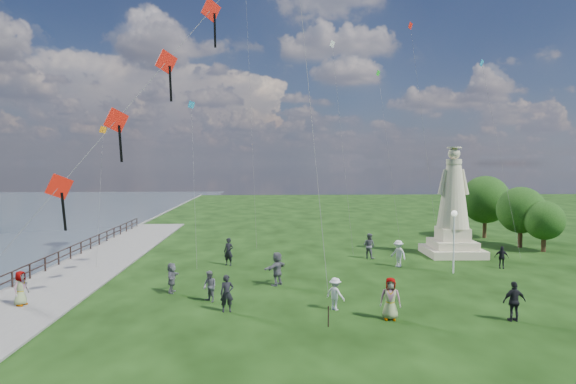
{
  "coord_description": "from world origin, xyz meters",
  "views": [
    {
      "loc": [
        -2.17,
        -17.12,
        6.99
      ],
      "look_at": [
        -1.0,
        8.0,
        5.5
      ],
      "focal_mm": 30.0,
      "sensor_mm": 36.0,
      "label": 1
    }
  ],
  "objects_px": {
    "statue": "(453,215)",
    "person_11": "(277,269)",
    "person_8": "(398,253)",
    "person_0": "(227,293)",
    "person_4": "(390,299)",
    "lamppost": "(454,228)",
    "person_2": "(335,294)",
    "person_10": "(21,290)",
    "person_1": "(210,286)",
    "person_9": "(502,257)",
    "person_6": "(229,252)",
    "person_3": "(514,301)",
    "person_7": "(369,246)",
    "person_5": "(172,278)"
  },
  "relations": [
    {
      "from": "statue",
      "to": "person_11",
      "type": "xyz_separation_m",
      "value": [
        -13.59,
        -8.46,
        -2.15
      ]
    },
    {
      "from": "person_8",
      "to": "person_0",
      "type": "bearing_deg",
      "value": -85.64
    },
    {
      "from": "person_0",
      "to": "person_4",
      "type": "relative_size",
      "value": 0.92
    },
    {
      "from": "lamppost",
      "to": "person_2",
      "type": "distance_m",
      "value": 11.52
    },
    {
      "from": "person_2",
      "to": "person_4",
      "type": "distance_m",
      "value": 2.73
    },
    {
      "from": "person_4",
      "to": "person_10",
      "type": "relative_size",
      "value": 1.12
    },
    {
      "from": "person_1",
      "to": "person_9",
      "type": "xyz_separation_m",
      "value": [
        18.57,
        6.98,
        -0.04
      ]
    },
    {
      "from": "lamppost",
      "to": "person_6",
      "type": "distance_m",
      "value": 14.96
    },
    {
      "from": "person_3",
      "to": "person_11",
      "type": "height_order",
      "value": "person_11"
    },
    {
      "from": "statue",
      "to": "person_6",
      "type": "xyz_separation_m",
      "value": [
        -16.79,
        -2.9,
        -2.17
      ]
    },
    {
      "from": "person_7",
      "to": "lamppost",
      "type": "bearing_deg",
      "value": 172.0
    },
    {
      "from": "person_2",
      "to": "person_6",
      "type": "height_order",
      "value": "person_6"
    },
    {
      "from": "person_2",
      "to": "person_3",
      "type": "relative_size",
      "value": 0.87
    },
    {
      "from": "person_1",
      "to": "person_0",
      "type": "bearing_deg",
      "value": -10.64
    },
    {
      "from": "person_4",
      "to": "person_6",
      "type": "relative_size",
      "value": 1.0
    },
    {
      "from": "person_2",
      "to": "statue",
      "type": "bearing_deg",
      "value": -87.41
    },
    {
      "from": "person_7",
      "to": "person_10",
      "type": "relative_size",
      "value": 1.1
    },
    {
      "from": "person_8",
      "to": "person_10",
      "type": "relative_size",
      "value": 1.07
    },
    {
      "from": "person_1",
      "to": "person_4",
      "type": "bearing_deg",
      "value": 27.89
    },
    {
      "from": "person_2",
      "to": "person_4",
      "type": "relative_size",
      "value": 0.82
    },
    {
      "from": "person_0",
      "to": "person_8",
      "type": "height_order",
      "value": "person_8"
    },
    {
      "from": "person_0",
      "to": "person_11",
      "type": "height_order",
      "value": "person_11"
    },
    {
      "from": "person_6",
      "to": "person_9",
      "type": "relative_size",
      "value": 1.27
    },
    {
      "from": "person_2",
      "to": "person_7",
      "type": "bearing_deg",
      "value": -67.19
    },
    {
      "from": "lamppost",
      "to": "person_0",
      "type": "relative_size",
      "value": 2.29
    },
    {
      "from": "person_9",
      "to": "person_11",
      "type": "relative_size",
      "value": 0.77
    },
    {
      "from": "person_3",
      "to": "person_5",
      "type": "xyz_separation_m",
      "value": [
        -16.1,
        5.49,
        -0.07
      ]
    },
    {
      "from": "person_3",
      "to": "person_2",
      "type": "bearing_deg",
      "value": -17.78
    },
    {
      "from": "person_0",
      "to": "person_6",
      "type": "relative_size",
      "value": 0.93
    },
    {
      "from": "person_8",
      "to": "person_1",
      "type": "bearing_deg",
      "value": -93.38
    },
    {
      "from": "lamppost",
      "to": "person_7",
      "type": "xyz_separation_m",
      "value": [
        -4.33,
        5.06,
        -1.97
      ]
    },
    {
      "from": "person_1",
      "to": "person_11",
      "type": "height_order",
      "value": "person_11"
    },
    {
      "from": "person_7",
      "to": "person_11",
      "type": "bearing_deg",
      "value": 88.76
    },
    {
      "from": "person_0",
      "to": "person_7",
      "type": "relative_size",
      "value": 0.94
    },
    {
      "from": "lamppost",
      "to": "person_4",
      "type": "distance_m",
      "value": 11.07
    },
    {
      "from": "person_4",
      "to": "person_5",
      "type": "distance_m",
      "value": 11.78
    },
    {
      "from": "person_0",
      "to": "person_1",
      "type": "height_order",
      "value": "person_0"
    },
    {
      "from": "statue",
      "to": "person_8",
      "type": "relative_size",
      "value": 4.56
    },
    {
      "from": "statue",
      "to": "person_7",
      "type": "height_order",
      "value": "statue"
    },
    {
      "from": "person_5",
      "to": "person_9",
      "type": "xyz_separation_m",
      "value": [
        20.83,
        5.11,
        -0.07
      ]
    },
    {
      "from": "lamppost",
      "to": "person_2",
      "type": "bearing_deg",
      "value": -139.78
    },
    {
      "from": "statue",
      "to": "person_3",
      "type": "relative_size",
      "value": 4.63
    },
    {
      "from": "person_10",
      "to": "person_11",
      "type": "height_order",
      "value": "person_11"
    },
    {
      "from": "statue",
      "to": "person_9",
      "type": "height_order",
      "value": "statue"
    },
    {
      "from": "lamppost",
      "to": "person_7",
      "type": "relative_size",
      "value": 2.16
    },
    {
      "from": "statue",
      "to": "person_2",
      "type": "xyz_separation_m",
      "value": [
        -10.92,
        -13.27,
        -2.34
      ]
    },
    {
      "from": "person_0",
      "to": "person_11",
      "type": "bearing_deg",
      "value": 53.69
    },
    {
      "from": "statue",
      "to": "person_4",
      "type": "distance_m",
      "value": 17.28
    },
    {
      "from": "person_2",
      "to": "person_8",
      "type": "relative_size",
      "value": 0.86
    },
    {
      "from": "lamppost",
      "to": "person_5",
      "type": "distance_m",
      "value": 17.6
    }
  ]
}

